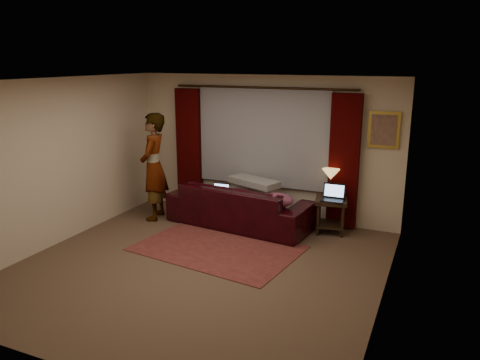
# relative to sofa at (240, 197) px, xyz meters

# --- Properties ---
(floor) EXTENTS (5.00, 5.00, 0.01)m
(floor) POSITION_rel_sofa_xyz_m (0.17, -1.80, -0.52)
(floor) COLOR brown
(floor) RESTS_ON ground
(ceiling) EXTENTS (5.00, 5.00, 0.02)m
(ceiling) POSITION_rel_sofa_xyz_m (0.17, -1.80, 2.09)
(ceiling) COLOR silver
(ceiling) RESTS_ON ground
(wall_back) EXTENTS (5.00, 0.02, 2.60)m
(wall_back) POSITION_rel_sofa_xyz_m (0.17, 0.70, 0.79)
(wall_back) COLOR beige
(wall_back) RESTS_ON ground
(wall_front) EXTENTS (5.00, 0.02, 2.60)m
(wall_front) POSITION_rel_sofa_xyz_m (0.17, -4.30, 0.79)
(wall_front) COLOR beige
(wall_front) RESTS_ON ground
(wall_left) EXTENTS (0.02, 5.00, 2.60)m
(wall_left) POSITION_rel_sofa_xyz_m (-2.33, -1.80, 0.79)
(wall_left) COLOR beige
(wall_left) RESTS_ON ground
(wall_right) EXTENTS (0.02, 5.00, 2.60)m
(wall_right) POSITION_rel_sofa_xyz_m (2.67, -1.80, 0.79)
(wall_right) COLOR beige
(wall_right) RESTS_ON ground
(sheer_curtain) EXTENTS (2.50, 0.05, 1.80)m
(sheer_curtain) POSITION_rel_sofa_xyz_m (0.17, 0.64, 0.99)
(sheer_curtain) COLOR #919198
(sheer_curtain) RESTS_ON wall_back
(drape_left) EXTENTS (0.50, 0.14, 2.30)m
(drape_left) POSITION_rel_sofa_xyz_m (-1.33, 0.59, 0.67)
(drape_left) COLOR #300201
(drape_left) RESTS_ON floor
(drape_right) EXTENTS (0.50, 0.14, 2.30)m
(drape_right) POSITION_rel_sofa_xyz_m (1.67, 0.59, 0.67)
(drape_right) COLOR #300201
(drape_right) RESTS_ON floor
(curtain_rod) EXTENTS (0.04, 0.04, 3.40)m
(curtain_rod) POSITION_rel_sofa_xyz_m (0.17, 0.59, 1.87)
(curtain_rod) COLOR black
(curtain_rod) RESTS_ON wall_back
(picture_frame) EXTENTS (0.50, 0.04, 0.60)m
(picture_frame) POSITION_rel_sofa_xyz_m (2.27, 0.67, 1.24)
(picture_frame) COLOR gold
(picture_frame) RESTS_ON wall_back
(sofa) EXTENTS (2.64, 1.37, 1.02)m
(sofa) POSITION_rel_sofa_xyz_m (0.00, 0.00, 0.00)
(sofa) COLOR black
(sofa) RESTS_ON floor
(throw_blanket) EXTENTS (1.02, 0.69, 0.11)m
(throw_blanket) POSITION_rel_sofa_xyz_m (0.17, 0.23, 0.52)
(throw_blanket) COLOR gray
(throw_blanket) RESTS_ON sofa
(clothing_pile) EXTENTS (0.52, 0.40, 0.22)m
(clothing_pile) POSITION_rel_sofa_xyz_m (0.79, -0.24, 0.11)
(clothing_pile) COLOR brown
(clothing_pile) RESTS_ON sofa
(laptop_sofa) EXTENTS (0.34, 0.37, 0.23)m
(laptop_sofa) POSITION_rel_sofa_xyz_m (-0.33, -0.15, 0.11)
(laptop_sofa) COLOR black
(laptop_sofa) RESTS_ON sofa
(area_rug) EXTENTS (2.64, 1.94, 0.01)m
(area_rug) POSITION_rel_sofa_xyz_m (0.11, -1.12, -0.51)
(area_rug) COLOR maroon
(area_rug) RESTS_ON floor
(end_table) EXTENTS (0.61, 0.61, 0.60)m
(end_table) POSITION_rel_sofa_xyz_m (1.55, 0.30, -0.21)
(end_table) COLOR black
(end_table) RESTS_ON floor
(tiffany_lamp) EXTENTS (0.38, 0.38, 0.47)m
(tiffany_lamp) POSITION_rel_sofa_xyz_m (1.49, 0.41, 0.33)
(tiffany_lamp) COLOR olive
(tiffany_lamp) RESTS_ON end_table
(laptop_table) EXTENTS (0.37, 0.41, 0.26)m
(laptop_table) POSITION_rel_sofa_xyz_m (1.59, 0.17, 0.22)
(laptop_table) COLOR black
(laptop_table) RESTS_ON end_table
(person) EXTENTS (0.71, 0.71, 1.95)m
(person) POSITION_rel_sofa_xyz_m (-1.58, -0.28, 0.46)
(person) COLOR gray
(person) RESTS_ON floor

